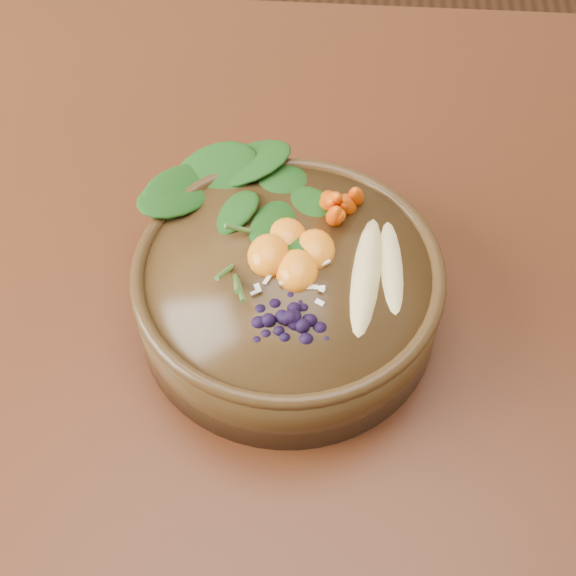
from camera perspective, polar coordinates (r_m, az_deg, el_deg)
name	(u,v)px	position (r m, az deg, el deg)	size (l,w,h in m)	color
ground	(324,500)	(1.55, 2.58, -14.86)	(4.00, 4.00, 0.00)	#381E0F
dining_table	(343,286)	(0.98, 3.96, 0.15)	(1.60, 0.90, 0.75)	#331C0C
stoneware_bowl	(288,294)	(0.80, 0.00, -0.44)	(0.30, 0.30, 0.08)	#432D14
kale_heap	(246,202)	(0.79, -3.04, 6.12)	(0.20, 0.18, 0.05)	#1B4C14
carrot_cluster	(350,181)	(0.79, 4.41, 7.62)	(0.06, 0.06, 0.08)	#F85707
banana_halves	(380,261)	(0.76, 6.57, 1.92)	(0.06, 0.17, 0.03)	#E0CC84
mandarin_cluster	(292,243)	(0.77, 0.26, 3.24)	(0.09, 0.10, 0.03)	orange
blueberry_pile	(286,309)	(0.71, -0.14, -1.48)	(0.14, 0.10, 0.04)	black
coconut_flakes	(289,283)	(0.75, 0.04, 0.34)	(0.10, 0.07, 0.01)	white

